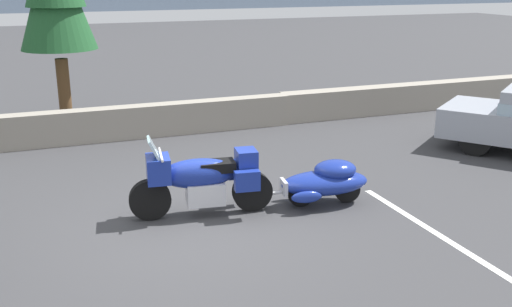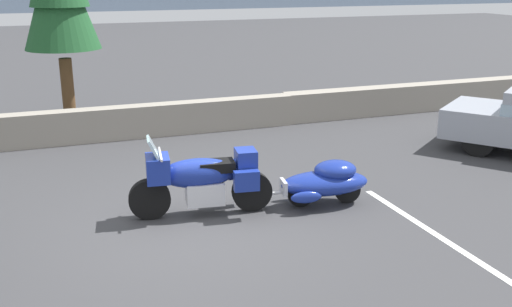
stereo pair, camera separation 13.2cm
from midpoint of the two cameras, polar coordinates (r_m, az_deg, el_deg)
name	(u,v)px [view 2 (the right image)]	position (r m, az deg, el deg)	size (l,w,h in m)	color
ground_plane	(188,224)	(9.33, -6.18, -6.79)	(80.00, 80.00, 0.00)	#38383A
stone_guard_wall	(127,122)	(14.30, -12.06, 3.01)	(24.00, 0.61, 0.80)	gray
touring_motorcycle	(201,178)	(9.46, -4.93, -2.38)	(2.31, 0.94, 1.33)	black
car_shaped_trailer	(325,181)	(9.98, 7.06, -2.67)	(2.23, 0.92, 0.76)	black
parking_stripe_marker	(430,230)	(9.46, 16.75, -7.09)	(0.12, 3.60, 0.01)	silver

